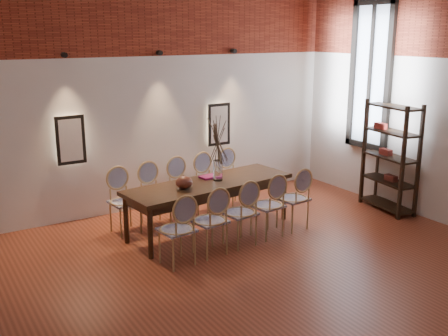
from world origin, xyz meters
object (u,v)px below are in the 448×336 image
chair_far_a (125,202)px  shelving_rack (390,157)px  chair_near_a (177,229)px  chair_far_d (210,184)px  chair_near_d (267,205)px  chair_far_c (184,189)px  dining_table (210,206)px  book (209,177)px  chair_far_e (234,178)px  chair_near_e (293,198)px  chair_near_b (210,221)px  chair_near_c (240,213)px  bowl (184,182)px  chair_far_b (155,195)px  vase (218,170)px

chair_far_a → shelving_rack: (4.08, -1.30, 0.43)m
chair_near_a → chair_far_d: bearing=42.0°
chair_near_d → chair_far_c: same height
dining_table → chair_far_a: 1.24m
chair_far_c → book: chair_far_c is taller
chair_far_e → dining_table: bearing=34.0°
chair_far_c → chair_near_e: bearing=126.6°
dining_table → chair_near_a: bearing=-146.0°
chair_near_d → chair_near_b: bearing=-180.0°
chair_near_c → chair_far_d: (0.36, 1.43, 0.00)m
chair_near_d → chair_far_d: 1.39m
bowl → book: bowl is taller
chair_near_b → chair_far_b: 1.39m
chair_far_a → chair_near_b: bearing=110.3°
chair_near_d → chair_far_e: size_ratio=1.00×
chair_near_e → shelving_rack: 1.94m
chair_far_e → chair_far_c: bearing=-0.0°
chair_near_b → bowl: (-0.03, 0.64, 0.37)m
chair_far_c → chair_far_d: same height
dining_table → chair_near_a: chair_near_a is taller
chair_near_b → chair_near_e: same height
chair_near_c → chair_near_d: size_ratio=1.00×
vase → shelving_rack: 2.93m
chair_near_a → chair_far_c: (0.87, 1.49, 0.00)m
chair_near_b → chair_far_d: (0.87, 1.49, 0.00)m
chair_far_e → book: 1.07m
chair_far_d → shelving_rack: (2.55, -1.46, 0.43)m
bowl → book: size_ratio=0.92×
chair_far_a → chair_far_d: (1.53, 0.17, 0.00)m
shelving_rack → chair_near_d: bearing=-173.9°
chair_near_d → vase: (-0.44, 0.65, 0.43)m
chair_far_a → book: chair_far_a is taller
chair_near_a → chair_far_e: (1.89, 1.60, 0.00)m
book → bowl: bearing=-152.2°
chair_near_a → chair_far_a: 1.39m
chair_far_c → chair_far_b: bearing=0.0°
chair_far_b → shelving_rack: (3.57, -1.35, 0.43)m
chair_far_e → chair_far_d: bearing=-0.0°
chair_near_e → shelving_rack: shelving_rack is taller
chair_near_a → chair_near_c: (1.02, 0.11, 0.00)m
chair_near_e → book: size_ratio=3.62×
chair_far_c → chair_far_d: 0.51m
chair_far_a → shelving_rack: bearing=156.2°
dining_table → shelving_rack: bearing=-19.8°
chair_near_e → dining_table: bearing=146.0°
chair_near_b → chair_near_d: (1.02, 0.11, 0.00)m
chair_far_c → chair_far_e: bearing=180.0°
chair_near_a → vase: (1.10, 0.82, 0.43)m
chair_near_b → book: bearing=54.0°
chair_far_a → vase: vase is taller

